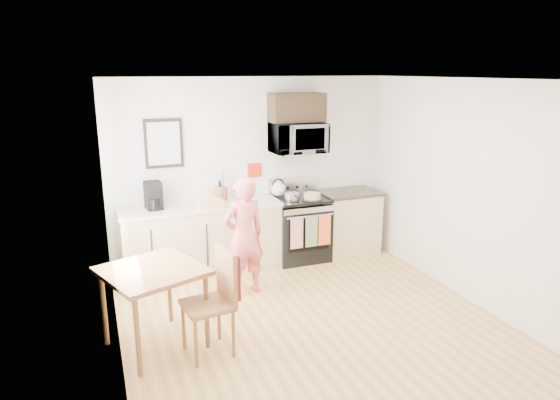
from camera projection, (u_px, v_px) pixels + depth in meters
name	position (u px, v px, depth m)	size (l,w,h in m)	color
floor	(317.00, 328.00, 5.35)	(4.60, 4.60, 0.00)	#AA8041
back_wall	(251.00, 170.00, 7.10)	(4.00, 0.04, 2.60)	white
front_wall	(486.00, 313.00, 2.94)	(4.00, 0.04, 2.60)	white
left_wall	(111.00, 235.00, 4.33)	(0.04, 4.60, 2.60)	white
right_wall	(478.00, 195.00, 5.71)	(0.04, 4.60, 2.60)	white
ceiling	(323.00, 79.00, 4.69)	(4.00, 4.60, 0.04)	white
window	(109.00, 187.00, 5.00)	(0.06, 1.40, 1.50)	white
cabinet_left	(202.00, 240.00, 6.77)	(2.10, 0.60, 0.90)	beige
countertop_left	(201.00, 207.00, 6.65)	(2.14, 0.64, 0.04)	beige
cabinet_right	(348.00, 223.00, 7.53)	(0.84, 0.60, 0.90)	beige
countertop_right	(349.00, 192.00, 7.41)	(0.88, 0.64, 0.04)	black
range	(300.00, 230.00, 7.24)	(0.76, 0.70, 1.16)	black
microwave	(298.00, 138.00, 7.00)	(0.76, 0.51, 0.42)	#B9B9BE
upper_cabinet	(297.00, 107.00, 6.93)	(0.76, 0.35, 0.40)	black
wall_art	(164.00, 143.00, 6.55)	(0.50, 0.04, 0.65)	black
wall_trivet	(254.00, 170.00, 7.10)	(0.20, 0.02, 0.20)	#B2240F
person	(244.00, 237.00, 6.02)	(0.54, 0.35, 1.47)	#E13D4A
dining_table	(153.00, 278.00, 4.83)	(0.99, 0.99, 0.83)	brown
chair	(221.00, 286.00, 4.79)	(0.54, 0.49, 1.05)	brown
knife_block	(220.00, 194.00, 6.84)	(0.09, 0.13, 0.20)	brown
utensil_crock	(222.00, 188.00, 6.87)	(0.14, 0.14, 0.41)	#B2240F
fruit_bowl	(211.00, 200.00, 6.73)	(0.31, 0.31, 0.11)	white
milk_carton	(159.00, 200.00, 6.41)	(0.09, 0.09, 0.24)	tan
coffee_maker	(153.00, 196.00, 6.43)	(0.22, 0.31, 0.36)	black
bread_bag	(210.00, 204.00, 6.45)	(0.33, 0.15, 0.12)	#DCBA73
cake	(312.00, 197.00, 6.97)	(0.29, 0.29, 0.09)	black
kettle	(278.00, 189.00, 7.14)	(0.21, 0.21, 0.26)	white
pot	(292.00, 197.00, 6.94)	(0.21, 0.35, 0.10)	#B9B9BE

